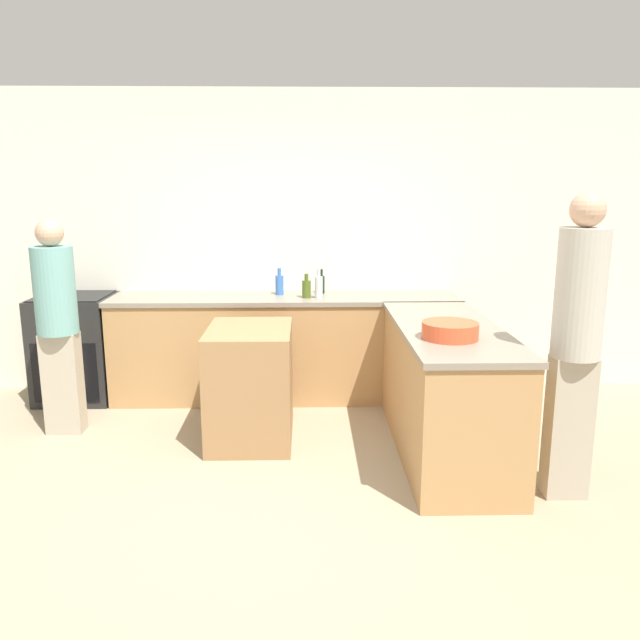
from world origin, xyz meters
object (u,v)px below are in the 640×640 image
(olive_oil_bottle, at_px, (306,288))
(person_at_peninsula, at_px, (577,334))
(range_oven, at_px, (77,348))
(wine_bottle_dark, at_px, (321,284))
(mixing_bowl, at_px, (450,330))
(island_table, at_px, (250,384))
(water_bottle_blue, at_px, (279,284))
(person_by_range, at_px, (57,319))
(vinegar_bottle_clear, at_px, (319,286))

(olive_oil_bottle, xyz_separation_m, person_at_peninsula, (1.57, -1.79, 0.02))
(range_oven, height_order, wine_bottle_dark, wine_bottle_dark)
(person_at_peninsula, bearing_deg, mixing_bowl, 155.12)
(range_oven, relative_size, island_table, 1.10)
(mixing_bowl, height_order, olive_oil_bottle, olive_oil_bottle)
(water_bottle_blue, height_order, person_by_range, person_by_range)
(vinegar_bottle_clear, height_order, water_bottle_blue, vinegar_bottle_clear)
(mixing_bowl, relative_size, person_by_range, 0.22)
(person_by_range, height_order, person_at_peninsula, person_at_peninsula)
(island_table, bearing_deg, mixing_bowl, -25.10)
(water_bottle_blue, relative_size, olive_oil_bottle, 1.13)
(olive_oil_bottle, bearing_deg, water_bottle_blue, 145.53)
(island_table, height_order, person_by_range, person_by_range)
(mixing_bowl, relative_size, olive_oil_bottle, 1.71)
(island_table, bearing_deg, vinegar_bottle_clear, 57.81)
(island_table, relative_size, olive_oil_bottle, 4.08)
(mixing_bowl, height_order, person_by_range, person_by_range)
(wine_bottle_dark, relative_size, person_by_range, 0.13)
(range_oven, relative_size, person_by_range, 0.57)
(mixing_bowl, distance_m, olive_oil_bottle, 1.73)
(island_table, xyz_separation_m, vinegar_bottle_clear, (0.52, 0.83, 0.60))
(wine_bottle_dark, bearing_deg, olive_oil_bottle, -120.82)
(vinegar_bottle_clear, relative_size, wine_bottle_dark, 1.19)
(water_bottle_blue, bearing_deg, wine_bottle_dark, 9.06)
(range_oven, xyz_separation_m, island_table, (1.62, -0.95, -0.04))
(vinegar_bottle_clear, bearing_deg, person_by_range, -161.00)
(mixing_bowl, bearing_deg, water_bottle_blue, 124.84)
(range_oven, height_order, island_table, range_oven)
(vinegar_bottle_clear, distance_m, person_at_peninsula, 2.30)
(island_table, xyz_separation_m, person_by_range, (-1.44, 0.16, 0.47))
(island_table, distance_m, person_at_peninsula, 2.28)
(person_at_peninsula, bearing_deg, wine_bottle_dark, 125.62)
(range_oven, distance_m, person_at_peninsula, 4.11)
(wine_bottle_dark, bearing_deg, range_oven, -176.48)
(island_table, height_order, water_bottle_blue, water_bottle_blue)
(vinegar_bottle_clear, xyz_separation_m, person_by_range, (-1.97, -0.68, -0.13))
(island_table, xyz_separation_m, water_bottle_blue, (0.18, 1.02, 0.59))
(mixing_bowl, height_order, wine_bottle_dark, wine_bottle_dark)
(wine_bottle_dark, height_order, person_by_range, person_by_range)
(person_at_peninsula, bearing_deg, water_bottle_blue, 132.88)
(person_at_peninsula, bearing_deg, person_by_range, 162.44)
(island_table, distance_m, olive_oil_bottle, 1.12)
(vinegar_bottle_clear, height_order, person_by_range, person_by_range)
(person_by_range, relative_size, person_at_peninsula, 0.89)
(range_oven, xyz_separation_m, person_by_range, (0.17, -0.79, 0.43))
(olive_oil_bottle, height_order, person_by_range, person_by_range)
(range_oven, relative_size, mixing_bowl, 2.62)
(vinegar_bottle_clear, bearing_deg, person_at_peninsula, -50.20)
(vinegar_bottle_clear, distance_m, water_bottle_blue, 0.39)
(island_table, distance_m, wine_bottle_dark, 1.35)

